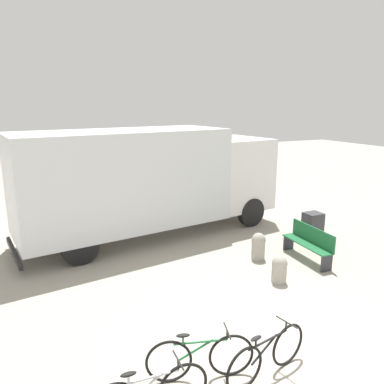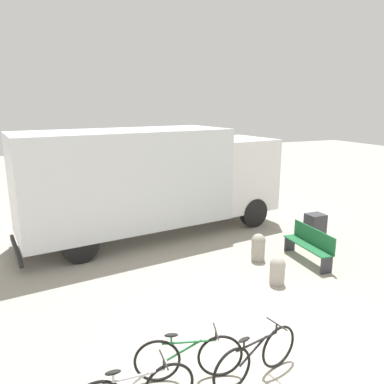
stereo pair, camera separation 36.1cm
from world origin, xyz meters
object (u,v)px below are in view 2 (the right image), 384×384
at_px(bicycle_middle, 189,357).
at_px(bollard_far_bench, 258,246).
at_px(delivery_truck, 152,178).
at_px(utility_box, 315,229).
at_px(bicycle_far, 256,357).
at_px(park_bench, 310,244).
at_px(bollard_near_bench, 277,270).

distance_m(bicycle_middle, bollard_far_bench, 5.05).
xyz_separation_m(delivery_truck, utility_box, (4.38, -2.84, -1.45)).
relative_size(bicycle_middle, utility_box, 1.76).
distance_m(bicycle_middle, bicycle_far, 1.07).
bearing_deg(bollard_far_bench, bicycle_far, -123.22).
height_order(bicycle_middle, bollard_far_bench, bicycle_middle).
distance_m(bollard_far_bench, utility_box, 2.36).
distance_m(bicycle_far, bollard_far_bench, 4.75).
bearing_deg(bicycle_far, bollard_far_bench, 45.53).
height_order(bicycle_far, utility_box, utility_box).
bearing_deg(park_bench, bollard_near_bench, 118.92).
distance_m(bicycle_middle, bollard_near_bench, 3.89).
distance_m(bicycle_far, bollard_near_bench, 3.41).
bearing_deg(delivery_truck, bollard_near_bench, -77.31).
relative_size(park_bench, utility_box, 1.85).
bearing_deg(delivery_truck, bollard_far_bench, -65.06).
bearing_deg(bicycle_far, park_bench, 29.60).
height_order(delivery_truck, bicycle_middle, delivery_truck).
bearing_deg(bollard_near_bench, bicycle_far, -131.12).
bearing_deg(bollard_far_bench, bollard_near_bench, -104.24).
xyz_separation_m(delivery_truck, park_bench, (3.33, -3.86, -1.42)).
bearing_deg(bicycle_middle, bollard_near_bench, 50.10).
bearing_deg(bollard_far_bench, bicycle_middle, -135.21).
height_order(delivery_truck, utility_box, delivery_truck).
height_order(park_bench, utility_box, utility_box).
bearing_deg(bicycle_middle, bicycle_far, -6.24).
xyz_separation_m(bollard_near_bench, utility_box, (2.68, 1.80, 0.12)).
bearing_deg(utility_box, bicycle_far, -138.44).
height_order(bollard_near_bench, utility_box, utility_box).
relative_size(park_bench, bicycle_far, 1.03).
bearing_deg(park_bench, utility_box, -42.53).
bearing_deg(park_bench, delivery_truck, 44.17).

